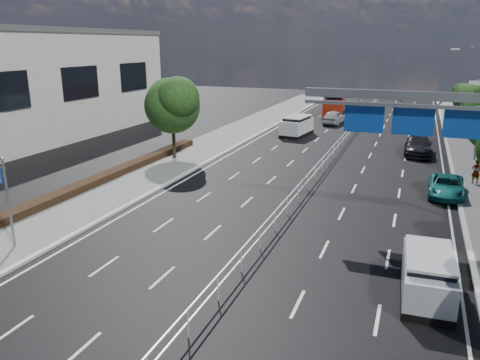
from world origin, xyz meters
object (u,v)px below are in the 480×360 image
(overhead_gantry, at_px, (429,117))
(silver_minivan, at_px, (427,275))
(parked_car_teal, at_px, (446,186))
(white_minivan, at_px, (297,126))
(pedestrian_a, at_px, (476,171))
(parked_car_dark, at_px, (418,145))
(red_bus, at_px, (335,104))
(near_car_dark, at_px, (339,98))
(near_car_silver, at_px, (334,117))

(overhead_gantry, xyz_separation_m, silver_minivan, (0.38, -7.76, -4.76))
(parked_car_teal, bearing_deg, white_minivan, 131.47)
(overhead_gantry, distance_m, pedestrian_a, 10.33)
(parked_car_dark, height_order, pedestrian_a, pedestrian_a)
(red_bus, bearing_deg, silver_minivan, -82.20)
(silver_minivan, xyz_separation_m, pedestrian_a, (3.05, 16.31, 0.10))
(near_car_dark, bearing_deg, parked_car_teal, 100.55)
(overhead_gantry, distance_m, near_car_silver, 31.91)
(parked_car_dark, bearing_deg, pedestrian_a, -67.34)
(red_bus, height_order, near_car_dark, red_bus)
(parked_car_teal, distance_m, parked_car_dark, 11.52)
(silver_minivan, xyz_separation_m, parked_car_teal, (1.18, 13.24, -0.23))
(overhead_gantry, xyz_separation_m, near_car_dark, (-12.40, 50.38, -4.78))
(near_car_silver, bearing_deg, red_bus, -74.16)
(overhead_gantry, bearing_deg, near_car_silver, 107.76)
(parked_car_teal, xyz_separation_m, parked_car_dark, (-1.80, 11.38, 0.16))
(overhead_gantry, distance_m, red_bus, 38.32)
(silver_minivan, height_order, pedestrian_a, pedestrian_a)
(pedestrian_a, bearing_deg, parked_car_dark, -88.83)
(near_car_silver, distance_m, parked_car_dark, 16.19)
(overhead_gantry, relative_size, near_car_dark, 2.04)
(overhead_gantry, height_order, pedestrian_a, overhead_gantry)
(near_car_dark, relative_size, parked_car_teal, 1.13)
(overhead_gantry, height_order, white_minivan, overhead_gantry)
(near_car_dark, distance_m, parked_car_teal, 47.02)
(parked_car_teal, xyz_separation_m, pedestrian_a, (1.87, 3.08, 0.33))
(red_bus, distance_m, near_car_dark, 13.94)
(overhead_gantry, xyz_separation_m, white_minivan, (-11.91, 21.32, -4.61))
(red_bus, bearing_deg, parked_car_dark, -68.22)
(red_bus, distance_m, near_car_silver, 6.66)
(near_car_silver, relative_size, silver_minivan, 1.11)
(overhead_gantry, height_order, silver_minivan, overhead_gantry)
(near_car_silver, distance_m, parked_car_teal, 26.99)
(parked_car_dark, xyz_separation_m, pedestrian_a, (3.67, -8.30, 0.17))
(parked_car_teal, bearing_deg, red_bus, 112.71)
(near_car_dark, height_order, pedestrian_a, pedestrian_a)
(near_car_silver, distance_m, pedestrian_a, 25.14)
(white_minivan, distance_m, near_car_silver, 9.01)
(white_minivan, bearing_deg, red_bus, 92.53)
(red_bus, distance_m, parked_car_teal, 33.44)
(white_minivan, xyz_separation_m, silver_minivan, (12.29, -29.08, -0.15))
(white_minivan, xyz_separation_m, near_car_dark, (-0.49, 29.05, -0.17))
(silver_minivan, bearing_deg, overhead_gantry, 90.43)
(white_minivan, height_order, red_bus, red_bus)
(white_minivan, distance_m, parked_car_dark, 12.50)
(overhead_gantry, bearing_deg, pedestrian_a, 68.13)
(near_car_dark, xyz_separation_m, pedestrian_a, (15.83, -41.82, 0.12))
(near_car_dark, bearing_deg, overhead_gantry, 97.11)
(overhead_gantry, distance_m, parked_car_teal, 7.57)
(parked_car_teal, bearing_deg, near_car_silver, 115.58)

